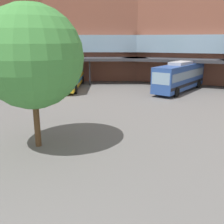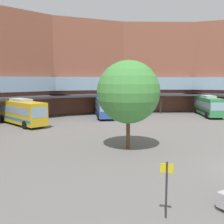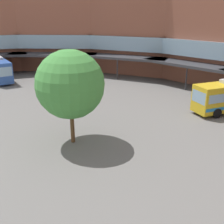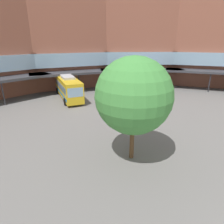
% 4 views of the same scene
% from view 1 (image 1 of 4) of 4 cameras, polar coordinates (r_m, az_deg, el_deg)
% --- Properties ---
extents(station_building, '(86.03, 48.59, 17.79)m').
position_cam_1_polar(station_building, '(27.92, -6.62, 19.77)').
color(station_building, '#93543F').
rests_on(station_building, ground).
extents(bus_0, '(2.99, 10.67, 3.77)m').
position_cam_1_polar(bus_0, '(35.54, -9.19, 8.11)').
color(bus_0, gold).
rests_on(bus_0, ground).
extents(bus_1, '(8.38, 10.00, 3.67)m').
position_cam_1_polar(bus_1, '(34.18, 14.44, 7.46)').
color(bus_1, '#2D519E').
rests_on(bus_1, ground).
extents(plaza_tree, '(5.85, 5.85, 8.26)m').
position_cam_1_polar(plaza_tree, '(15.71, -16.96, 11.25)').
color(plaza_tree, brown).
rests_on(plaza_tree, ground).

